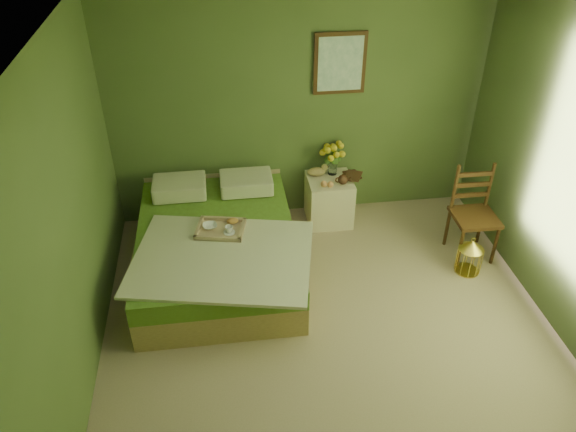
{
  "coord_description": "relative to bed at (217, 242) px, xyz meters",
  "views": [
    {
      "loc": [
        -0.85,
        -3.23,
        3.68
      ],
      "look_at": [
        -0.28,
        1.0,
        0.76
      ],
      "focal_mm": 35.0,
      "sensor_mm": 36.0,
      "label": 1
    }
  ],
  "objects": [
    {
      "name": "floor",
      "position": [
        0.95,
        -1.29,
        -0.31
      ],
      "size": [
        4.5,
        4.5,
        0.0
      ],
      "primitive_type": "plane",
      "color": "tan",
      "rests_on": "ground"
    },
    {
      "name": "ceiling",
      "position": [
        0.95,
        -1.29,
        2.29
      ],
      "size": [
        4.5,
        4.5,
        0.0
      ],
      "primitive_type": "plane",
      "rotation": [
        3.14,
        0.0,
        0.0
      ],
      "color": "silver",
      "rests_on": "wall_back"
    },
    {
      "name": "wall_back",
      "position": [
        0.95,
        0.96,
        0.99
      ],
      "size": [
        4.0,
        0.0,
        4.0
      ],
      "primitive_type": "plane",
      "rotation": [
        1.57,
        0.0,
        0.0
      ],
      "color": "#536A37",
      "rests_on": "floor"
    },
    {
      "name": "wall_left",
      "position": [
        -1.05,
        -1.29,
        0.99
      ],
      "size": [
        0.0,
        4.5,
        4.5
      ],
      "primitive_type": "plane",
      "rotation": [
        1.57,
        0.0,
        1.57
      ],
      "color": "#536A37",
      "rests_on": "floor"
    },
    {
      "name": "wall_art",
      "position": [
        1.38,
        0.93,
        1.44
      ],
      "size": [
        0.54,
        0.04,
        0.64
      ],
      "color": "#3A1F0F",
      "rests_on": "wall_back"
    },
    {
      "name": "bed",
      "position": [
        0.0,
        0.0,
        0.0
      ],
      "size": [
        1.81,
        2.28,
        1.41
      ],
      "color": "tan",
      "rests_on": "floor"
    },
    {
      "name": "nightstand",
      "position": [
        1.28,
        0.7,
        0.04
      ],
      "size": [
        0.49,
        0.49,
        0.97
      ],
      "color": "beige",
      "rests_on": "floor"
    },
    {
      "name": "chair",
      "position": [
        2.61,
        -0.05,
        0.23
      ],
      "size": [
        0.44,
        0.44,
        0.97
      ],
      "rotation": [
        0.0,
        0.0,
        -0.01
      ],
      "color": "#3A1F0F",
      "rests_on": "floor"
    },
    {
      "name": "birdcage",
      "position": [
        2.5,
        -0.41,
        -0.13
      ],
      "size": [
        0.25,
        0.25,
        0.37
      ],
      "rotation": [
        0.0,
        0.0,
        0.43
      ],
      "color": "gold",
      "rests_on": "floor"
    },
    {
      "name": "book_lower",
      "position": [
        1.46,
        0.71,
        0.24
      ],
      "size": [
        0.19,
        0.23,
        0.02
      ],
      "primitive_type": "imported",
      "rotation": [
        0.0,
        0.0,
        0.17
      ],
      "color": "#381E0F",
      "rests_on": "nightstand"
    },
    {
      "name": "book_upper",
      "position": [
        1.46,
        0.71,
        0.26
      ],
      "size": [
        0.25,
        0.28,
        0.02
      ],
      "primitive_type": "imported",
      "rotation": [
        0.0,
        0.0,
        -0.44
      ],
      "color": "#472819",
      "rests_on": "nightstand"
    },
    {
      "name": "cereal_bowl",
      "position": [
        -0.05,
        -0.07,
        0.25
      ],
      "size": [
        0.16,
        0.16,
        0.03
      ],
      "primitive_type": "imported",
      "rotation": [
        0.0,
        0.0,
        0.14
      ],
      "color": "white",
      "rests_on": "bed"
    },
    {
      "name": "coffee_cup",
      "position": [
        0.13,
        -0.18,
        0.27
      ],
      "size": [
        0.09,
        0.09,
        0.07
      ],
      "primitive_type": "imported",
      "rotation": [
        0.0,
        0.0,
        -0.11
      ],
      "color": "white",
      "rests_on": "bed"
    }
  ]
}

